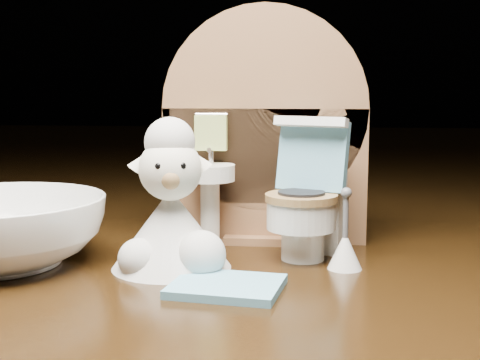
# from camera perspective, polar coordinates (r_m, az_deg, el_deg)

# --- Properties ---
(backdrop_panel) EXTENTS (0.13, 0.05, 0.15)m
(backdrop_panel) POSITION_cam_1_polar(r_m,az_deg,el_deg) (0.43, 2.01, 3.47)
(backdrop_panel) COLOR brown
(backdrop_panel) RESTS_ON ground
(toy_toilet) EXTENTS (0.05, 0.06, 0.08)m
(toy_toilet) POSITION_cam_1_polar(r_m,az_deg,el_deg) (0.39, 5.85, -2.23)
(toy_toilet) COLOR white
(toy_toilet) RESTS_ON ground
(bath_mat) EXTENTS (0.06, 0.05, 0.00)m
(bath_mat) POSITION_cam_1_polar(r_m,az_deg,el_deg) (0.33, -1.14, -9.06)
(bath_mat) COLOR #67ABC7
(bath_mat) RESTS_ON ground
(toilet_brush) EXTENTS (0.02, 0.02, 0.05)m
(toilet_brush) POSITION_cam_1_polar(r_m,az_deg,el_deg) (0.37, 8.95, -5.73)
(toilet_brush) COLOR white
(toilet_brush) RESTS_ON ground
(plush_lamb) EXTENTS (0.07, 0.07, 0.09)m
(plush_lamb) POSITION_cam_1_polar(r_m,az_deg,el_deg) (0.37, -5.86, -3.06)
(plush_lamb) COLOR silver
(plush_lamb) RESTS_ON ground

